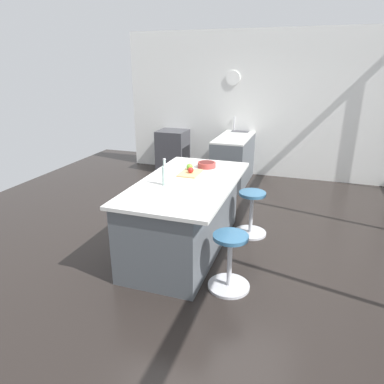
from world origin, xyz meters
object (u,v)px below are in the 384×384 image
Objects in this scene: oven_range at (173,151)px; water_bottle at (165,175)px; stool_by_window at (251,215)px; apple_green at (190,167)px; kitchen_island at (185,215)px; stool_middle at (230,263)px; fruit_bowl at (207,164)px; apple_red at (191,170)px; cutting_board at (190,173)px.

water_bottle is (3.41, 1.26, 0.58)m from oven_range.
stool_by_window is 7.27× the size of apple_green.
stool_middle is (0.65, 0.73, -0.17)m from kitchen_island.
fruit_bowl is (-1.28, -0.63, 0.65)m from stool_middle.
stool_by_window is (-0.65, 0.73, -0.17)m from kitchen_island.
fruit_bowl is at bearing 147.88° from apple_green.
kitchen_island is 0.64m from apple_green.
apple_red is at bearing -141.14° from stool_middle.
kitchen_island is 0.56m from apple_red.
apple_green reaches higher than oven_range.
stool_middle is 1.22m from water_bottle.
water_bottle is at bearing -15.92° from fruit_bowl.
kitchen_island is 0.99m from stool_middle.
oven_range is at bearing -149.43° from fruit_bowl.
cutting_board is 1.47× the size of fruit_bowl.
stool_middle is at bearing 64.27° from water_bottle.
apple_green is 0.34× the size of fruit_bowl.
fruit_bowl is (-0.37, 0.10, -0.02)m from apple_red.
kitchen_island is 24.61× the size of apple_green.
apple_green is (-0.38, -0.06, 0.51)m from kitchen_island.
oven_range is 4.39m from stool_middle.
water_bottle is (-0.42, -0.88, 0.74)m from stool_middle.
water_bottle is (0.23, -0.15, 0.57)m from kitchen_island.
stool_middle is 8.34× the size of apple_red.
water_bottle is at bearing -33.88° from kitchen_island.
cutting_board is (-0.93, -0.75, 0.62)m from stool_middle.
stool_middle is at bearing 26.30° from fruit_bowl.
fruit_bowl is (2.55, 1.50, 0.50)m from oven_range.
apple_red is at bearing 163.15° from water_bottle.
oven_range is 3.15m from apple_green.
stool_middle is at bearing 38.83° from cutting_board.
kitchen_island is 0.80m from fruit_bowl.
oven_range is 3.31m from stool_by_window.
cutting_board is (2.90, 1.39, 0.47)m from oven_range.
apple_red is at bearing -178.46° from kitchen_island.
water_bottle is (0.49, -0.15, 0.07)m from apple_red.
water_bottle reaches higher than apple_red.
kitchen_island is at bearing -8.24° from fruit_bowl.
cutting_board is at bearing 165.30° from water_bottle.
apple_green is 1.15× the size of apple_red.
fruit_bowl is (-0.86, 0.25, -0.08)m from water_bottle.
stool_by_window and stool_middle have the same top height.
stool_by_window is 0.91m from fruit_bowl.
cutting_board is 0.37m from fruit_bowl.
apple_green is (-1.03, -0.79, 0.68)m from stool_middle.
apple_red is 0.30× the size of fruit_bowl.
apple_red reaches higher than oven_range.
oven_range is at bearing -154.29° from apple_red.
fruit_bowl reaches higher than stool_by_window.
apple_green reaches higher than cutting_board.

